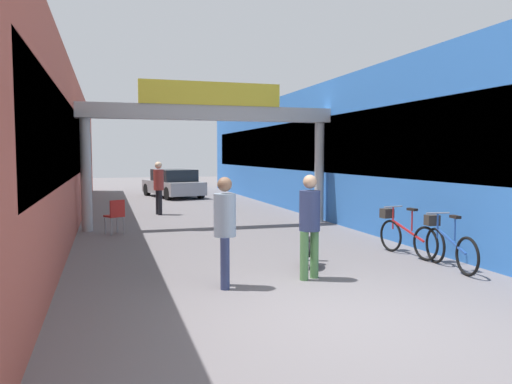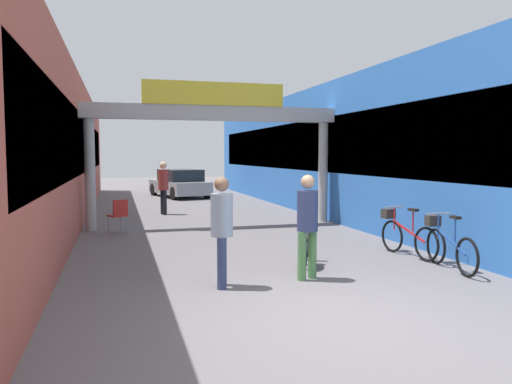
{
  "view_description": "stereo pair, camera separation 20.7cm",
  "coord_description": "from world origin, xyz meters",
  "px_view_note": "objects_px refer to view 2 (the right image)",
  "views": [
    {
      "loc": [
        -2.82,
        -5.61,
        2.04
      ],
      "look_at": [
        0.0,
        3.8,
        1.3
      ],
      "focal_mm": 35.0,
      "sensor_mm": 36.0,
      "label": 1
    },
    {
      "loc": [
        -2.62,
        -5.67,
        2.04
      ],
      "look_at": [
        0.0,
        3.8,
        1.3
      ],
      "focal_mm": 35.0,
      "sensor_mm": 36.0,
      "label": 2
    }
  ],
  "objects_px": {
    "pedestrian_carrying_crate": "(163,184)",
    "bollard_post_metal": "(306,235)",
    "cafe_chair_red_nearer": "(119,213)",
    "parked_car_silver": "(180,184)",
    "pedestrian_with_dog": "(307,220)",
    "bicycle_red_second": "(405,234)",
    "pedestrian_companion": "(222,224)",
    "bicycle_blue_nearest": "(447,245)",
    "dog_on_leash": "(309,249)"
  },
  "relations": [
    {
      "from": "pedestrian_with_dog",
      "to": "pedestrian_carrying_crate",
      "type": "relative_size",
      "value": 0.95
    },
    {
      "from": "pedestrian_carrying_crate",
      "to": "parked_car_silver",
      "type": "distance_m",
      "value": 7.05
    },
    {
      "from": "pedestrian_companion",
      "to": "dog_on_leash",
      "type": "distance_m",
      "value": 2.12
    },
    {
      "from": "pedestrian_with_dog",
      "to": "dog_on_leash",
      "type": "bearing_deg",
      "value": 66.58
    },
    {
      "from": "bollard_post_metal",
      "to": "bicycle_blue_nearest",
      "type": "bearing_deg",
      "value": -30.7
    },
    {
      "from": "pedestrian_carrying_crate",
      "to": "bollard_post_metal",
      "type": "distance_m",
      "value": 8.49
    },
    {
      "from": "bicycle_blue_nearest",
      "to": "bicycle_red_second",
      "type": "xyz_separation_m",
      "value": [
        -0.09,
        1.24,
        0.0
      ]
    },
    {
      "from": "parked_car_silver",
      "to": "pedestrian_companion",
      "type": "bearing_deg",
      "value": -94.57
    },
    {
      "from": "pedestrian_companion",
      "to": "dog_on_leash",
      "type": "bearing_deg",
      "value": 27.15
    },
    {
      "from": "pedestrian_with_dog",
      "to": "bicycle_red_second",
      "type": "xyz_separation_m",
      "value": [
        2.6,
        1.27,
        -0.55
      ]
    },
    {
      "from": "pedestrian_with_dog",
      "to": "bicycle_blue_nearest",
      "type": "relative_size",
      "value": 1.02
    },
    {
      "from": "pedestrian_companion",
      "to": "bicycle_blue_nearest",
      "type": "relative_size",
      "value": 1.01
    },
    {
      "from": "dog_on_leash",
      "to": "cafe_chair_red_nearer",
      "type": "relative_size",
      "value": 0.84
    },
    {
      "from": "pedestrian_carrying_crate",
      "to": "bollard_post_metal",
      "type": "xyz_separation_m",
      "value": [
        1.98,
        -8.24,
        -0.55
      ]
    },
    {
      "from": "pedestrian_with_dog",
      "to": "bicycle_red_second",
      "type": "bearing_deg",
      "value": 26.04
    },
    {
      "from": "pedestrian_with_dog",
      "to": "dog_on_leash",
      "type": "xyz_separation_m",
      "value": [
        0.35,
        0.81,
        -0.65
      ]
    },
    {
      "from": "bollard_post_metal",
      "to": "cafe_chair_red_nearer",
      "type": "relative_size",
      "value": 1.08
    },
    {
      "from": "dog_on_leash",
      "to": "parked_car_silver",
      "type": "bearing_deg",
      "value": 91.7
    },
    {
      "from": "pedestrian_companion",
      "to": "pedestrian_carrying_crate",
      "type": "distance_m",
      "value": 9.69
    },
    {
      "from": "bicycle_blue_nearest",
      "to": "bollard_post_metal",
      "type": "height_order",
      "value": "bicycle_blue_nearest"
    },
    {
      "from": "bicycle_blue_nearest",
      "to": "bollard_post_metal",
      "type": "distance_m",
      "value": 2.55
    },
    {
      "from": "bicycle_blue_nearest",
      "to": "cafe_chair_red_nearer",
      "type": "relative_size",
      "value": 1.89
    },
    {
      "from": "cafe_chair_red_nearer",
      "to": "bicycle_red_second",
      "type": "bearing_deg",
      "value": -38.17
    },
    {
      "from": "pedestrian_carrying_crate",
      "to": "dog_on_leash",
      "type": "relative_size",
      "value": 2.42
    },
    {
      "from": "pedestrian_with_dog",
      "to": "pedestrian_carrying_crate",
      "type": "height_order",
      "value": "pedestrian_carrying_crate"
    },
    {
      "from": "bicycle_red_second",
      "to": "pedestrian_carrying_crate",
      "type": "bearing_deg",
      "value": 116.17
    },
    {
      "from": "pedestrian_carrying_crate",
      "to": "cafe_chair_red_nearer",
      "type": "xyz_separation_m",
      "value": [
        -1.48,
        -3.93,
        -0.5
      ]
    },
    {
      "from": "cafe_chair_red_nearer",
      "to": "parked_car_silver",
      "type": "distance_m",
      "value": 11.21
    },
    {
      "from": "dog_on_leash",
      "to": "cafe_chair_red_nearer",
      "type": "distance_m",
      "value": 5.86
    },
    {
      "from": "pedestrian_companion",
      "to": "parked_car_silver",
      "type": "xyz_separation_m",
      "value": [
        1.33,
        16.6,
        -0.33
      ]
    },
    {
      "from": "pedestrian_carrying_crate",
      "to": "bollard_post_metal",
      "type": "bearing_deg",
      "value": -76.52
    },
    {
      "from": "bicycle_red_second",
      "to": "parked_car_silver",
      "type": "height_order",
      "value": "parked_car_silver"
    },
    {
      "from": "pedestrian_with_dog",
      "to": "parked_car_silver",
      "type": "bearing_deg",
      "value": 90.4
    },
    {
      "from": "pedestrian_companion",
      "to": "bollard_post_metal",
      "type": "xyz_separation_m",
      "value": [
        1.94,
        1.45,
        -0.48
      ]
    },
    {
      "from": "parked_car_silver",
      "to": "dog_on_leash",
      "type": "bearing_deg",
      "value": -88.3
    },
    {
      "from": "cafe_chair_red_nearer",
      "to": "parked_car_silver",
      "type": "bearing_deg",
      "value": 75.3
    },
    {
      "from": "cafe_chair_red_nearer",
      "to": "pedestrian_companion",
      "type": "bearing_deg",
      "value": -75.22
    },
    {
      "from": "pedestrian_with_dog",
      "to": "bollard_post_metal",
      "type": "xyz_separation_m",
      "value": [
        0.5,
        1.34,
        -0.49
      ]
    },
    {
      "from": "bicycle_blue_nearest",
      "to": "parked_car_silver",
      "type": "distance_m",
      "value": 16.69
    },
    {
      "from": "bollard_post_metal",
      "to": "pedestrian_with_dog",
      "type": "bearing_deg",
      "value": -110.32
    },
    {
      "from": "dog_on_leash",
      "to": "pedestrian_carrying_crate",
      "type": "bearing_deg",
      "value": 101.79
    },
    {
      "from": "pedestrian_carrying_crate",
      "to": "parked_car_silver",
      "type": "bearing_deg",
      "value": 78.82
    },
    {
      "from": "bicycle_blue_nearest",
      "to": "pedestrian_carrying_crate",
      "type": "bearing_deg",
      "value": 113.6
    },
    {
      "from": "bicycle_red_second",
      "to": "pedestrian_companion",
      "type": "bearing_deg",
      "value": -161.15
    },
    {
      "from": "pedestrian_carrying_crate",
      "to": "bicycle_red_second",
      "type": "relative_size",
      "value": 1.07
    },
    {
      "from": "pedestrian_carrying_crate",
      "to": "cafe_chair_red_nearer",
      "type": "distance_m",
      "value": 4.23
    },
    {
      "from": "parked_car_silver",
      "to": "cafe_chair_red_nearer",
      "type": "bearing_deg",
      "value": -104.7
    },
    {
      "from": "pedestrian_companion",
      "to": "bicycle_blue_nearest",
      "type": "distance_m",
      "value": 4.17
    },
    {
      "from": "pedestrian_with_dog",
      "to": "pedestrian_carrying_crate",
      "type": "distance_m",
      "value": 9.69
    },
    {
      "from": "pedestrian_with_dog",
      "to": "bicycle_red_second",
      "type": "relative_size",
      "value": 1.02
    }
  ]
}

